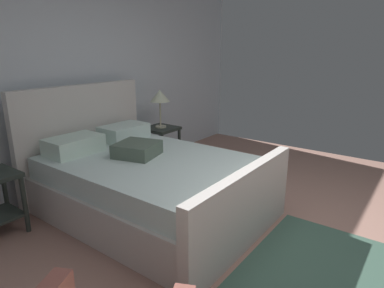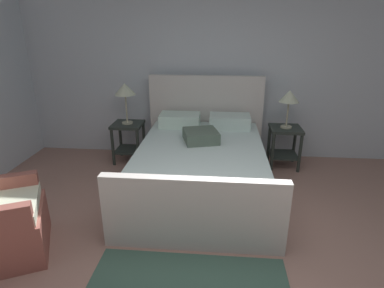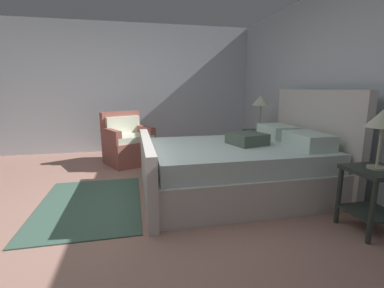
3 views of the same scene
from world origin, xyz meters
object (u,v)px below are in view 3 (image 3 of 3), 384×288
object	(u,v)px
table_lamp_left	(261,101)
armchair	(128,144)
nightstand_left	(259,142)
nightstand_right	(373,189)
table_lamp_right	(383,120)
bed	(240,165)

from	to	relation	value
table_lamp_left	armchair	world-z (taller)	table_lamp_left
armchair	nightstand_left	bearing A→B (deg)	75.13
nightstand_right	table_lamp_right	bearing A→B (deg)	63.43
nightstand_left	table_lamp_left	size ratio (longest dim) A/B	1.00
table_lamp_left	bed	bearing A→B (deg)	-35.26
nightstand_left	bed	bearing A→B (deg)	-35.26
bed	nightstand_right	bearing A→B (deg)	35.25
nightstand_right	nightstand_left	bearing A→B (deg)	180.00
armchair	bed	bearing A→B (deg)	38.75
table_lamp_right	nightstand_left	size ratio (longest dim) A/B	0.90
nightstand_right	table_lamp_left	size ratio (longest dim) A/B	1.00
bed	nightstand_right	size ratio (longest dim) A/B	3.79
table_lamp_right	armchair	distance (m)	3.73
nightstand_left	nightstand_right	bearing A→B (deg)	-0.00
nightstand_right	table_lamp_left	xyz separation A→B (m)	(-2.32, 0.00, 0.69)
nightstand_right	armchair	distance (m)	3.67
armchair	table_lamp_right	bearing A→B (deg)	37.40
table_lamp_right	nightstand_left	xyz separation A→B (m)	(-2.32, 0.00, -0.63)
bed	table_lamp_left	xyz separation A→B (m)	(-1.16, 0.82, 0.74)
nightstand_right	table_lamp_left	distance (m)	2.42
nightstand_right	table_lamp_right	world-z (taller)	table_lamp_right
table_lamp_right	armchair	world-z (taller)	table_lamp_right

